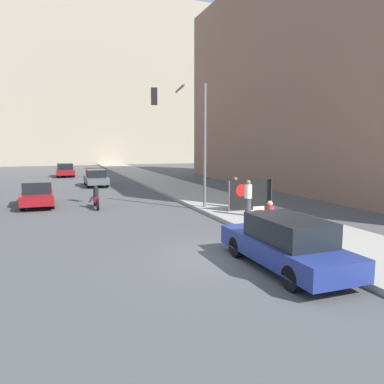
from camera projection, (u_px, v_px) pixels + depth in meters
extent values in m
plane|color=#4F4F51|center=(234.00, 258.00, 11.70)|extent=(160.00, 160.00, 0.00)
cube|color=#A8A399|center=(190.00, 192.00, 27.01)|extent=(4.24, 90.00, 0.18)
cube|color=tan|center=(68.00, 82.00, 65.29)|extent=(52.00, 12.00, 28.41)
cube|color=#936B56|center=(325.00, 78.00, 29.63)|extent=(10.00, 32.00, 17.39)
cylinder|color=#474C56|center=(268.00, 228.00, 14.05)|extent=(0.03, 0.03, 0.45)
cylinder|color=#474C56|center=(277.00, 227.00, 14.18)|extent=(0.03, 0.03, 0.45)
cylinder|color=#474C56|center=(263.00, 226.00, 14.39)|extent=(0.03, 0.03, 0.45)
cylinder|color=#474C56|center=(271.00, 225.00, 14.52)|extent=(0.03, 0.03, 0.45)
cube|color=navy|center=(270.00, 220.00, 14.26)|extent=(0.40, 0.40, 0.02)
cube|color=navy|center=(267.00, 214.00, 14.41)|extent=(0.40, 0.02, 0.38)
cylinder|color=#334775|center=(272.00, 218.00, 14.09)|extent=(0.18, 0.42, 0.18)
cylinder|color=#334775|center=(275.00, 228.00, 13.94)|extent=(0.16, 0.16, 0.45)
cube|color=black|center=(276.00, 233.00, 13.91)|extent=(0.20, 0.28, 0.10)
cylinder|color=#B23333|center=(270.00, 213.00, 14.25)|extent=(0.34, 0.34, 0.52)
sphere|color=tan|center=(270.00, 204.00, 14.20)|extent=(0.22, 0.22, 0.22)
cylinder|color=#B23333|center=(263.00, 212.00, 14.05)|extent=(0.45, 0.09, 0.09)
cube|color=#EAE5C6|center=(259.00, 211.00, 13.97)|extent=(0.47, 0.02, 0.35)
cube|color=#AD1414|center=(259.00, 211.00, 13.96)|extent=(0.36, 0.01, 0.08)
cylinder|color=#424247|center=(248.00, 207.00, 17.56)|extent=(0.28, 0.28, 0.82)
cylinder|color=silver|center=(248.00, 191.00, 17.46)|extent=(0.34, 0.34, 0.65)
sphere|color=#936B4C|center=(248.00, 182.00, 17.41)|extent=(0.22, 0.22, 0.22)
cylinder|color=#334775|center=(235.00, 200.00, 19.76)|extent=(0.28, 0.28, 0.79)
cylinder|color=#B23333|center=(235.00, 187.00, 19.67)|extent=(0.34, 0.34, 0.62)
sphere|color=#936B4C|center=(235.00, 179.00, 19.61)|extent=(0.21, 0.21, 0.21)
cylinder|color=slate|center=(229.00, 196.00, 18.53)|extent=(0.06, 0.06, 1.55)
cylinder|color=slate|center=(271.00, 194.00, 19.37)|extent=(0.06, 0.06, 1.55)
cube|color=black|center=(251.00, 194.00, 18.94)|extent=(2.44, 0.02, 1.45)
cylinder|color=red|center=(242.00, 190.00, 18.71)|extent=(0.64, 0.01, 0.64)
cylinder|color=slate|center=(205.00, 146.00, 19.71)|extent=(0.16, 0.16, 6.46)
cylinder|color=slate|center=(180.00, 89.00, 19.09)|extent=(0.56, 2.62, 0.11)
cube|color=black|center=(154.00, 96.00, 18.90)|extent=(0.35, 0.35, 0.84)
sphere|color=green|center=(154.00, 102.00, 18.94)|extent=(0.18, 0.18, 0.18)
cube|color=navy|center=(284.00, 249.00, 10.61)|extent=(1.74, 4.74, 0.58)
cube|color=black|center=(289.00, 229.00, 10.35)|extent=(1.50, 2.46, 0.67)
cylinder|color=black|center=(236.00, 247.00, 11.74)|extent=(0.22, 0.64, 0.64)
cylinder|color=black|center=(278.00, 242.00, 12.27)|extent=(0.22, 0.64, 0.64)
cylinder|color=black|center=(292.00, 278.00, 9.01)|extent=(0.22, 0.64, 0.64)
cylinder|color=black|center=(343.00, 271.00, 9.54)|extent=(0.22, 0.64, 0.64)
cube|color=maroon|center=(38.00, 196.00, 21.41)|extent=(1.73, 4.43, 0.54)
cube|color=black|center=(37.00, 186.00, 21.17)|extent=(1.48, 2.30, 0.64)
cylinder|color=black|center=(26.00, 198.00, 22.46)|extent=(0.22, 0.64, 0.64)
cylinder|color=black|center=(52.00, 196.00, 22.98)|extent=(0.22, 0.64, 0.64)
cylinder|color=black|center=(22.00, 205.00, 19.90)|extent=(0.22, 0.64, 0.64)
cylinder|color=black|center=(52.00, 203.00, 20.42)|extent=(0.22, 0.64, 0.64)
cube|color=#565B60|center=(96.00, 180.00, 31.48)|extent=(1.71, 4.30, 0.51)
cube|color=black|center=(96.00, 173.00, 31.24)|extent=(1.47, 2.23, 0.62)
cylinder|color=black|center=(86.00, 181.00, 32.48)|extent=(0.22, 0.64, 0.64)
cylinder|color=black|center=(103.00, 180.00, 33.00)|extent=(0.22, 0.64, 0.64)
cylinder|color=black|center=(88.00, 184.00, 30.01)|extent=(0.22, 0.64, 0.64)
cylinder|color=black|center=(107.00, 183.00, 30.52)|extent=(0.22, 0.64, 0.64)
cube|color=maroon|center=(65.00, 172.00, 40.52)|extent=(1.84, 4.11, 0.53)
cube|color=black|center=(65.00, 166.00, 40.29)|extent=(1.58, 2.14, 0.63)
cylinder|color=black|center=(57.00, 173.00, 41.45)|extent=(0.22, 0.64, 0.64)
cylinder|color=black|center=(72.00, 173.00, 42.01)|extent=(0.22, 0.64, 0.64)
cylinder|color=black|center=(57.00, 175.00, 39.09)|extent=(0.22, 0.64, 0.64)
cylinder|color=black|center=(74.00, 174.00, 39.65)|extent=(0.22, 0.64, 0.64)
cube|color=maroon|center=(96.00, 200.00, 20.61)|extent=(0.24, 0.90, 0.32)
cylinder|color=black|center=(96.00, 193.00, 20.52)|extent=(0.28, 0.28, 0.57)
sphere|color=black|center=(96.00, 188.00, 20.48)|extent=(0.24, 0.24, 0.24)
cylinder|color=black|center=(95.00, 201.00, 21.33)|extent=(0.10, 0.60, 0.60)
cylinder|color=black|center=(98.00, 205.00, 19.94)|extent=(0.10, 0.60, 0.60)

